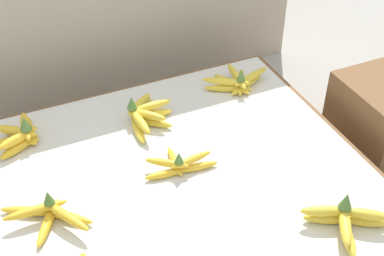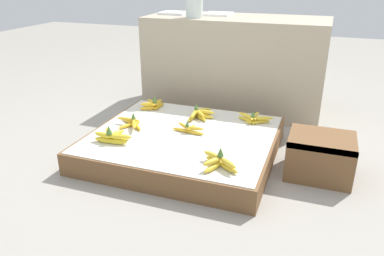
% 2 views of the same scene
% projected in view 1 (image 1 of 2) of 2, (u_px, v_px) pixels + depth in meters
% --- Properties ---
extents(ground_plane, '(10.00, 10.00, 0.00)m').
position_uv_depth(ground_plane, '(176.00, 213.00, 1.59)').
color(ground_plane, gray).
extents(display_platform, '(1.11, 0.99, 0.14)m').
position_uv_depth(display_platform, '(176.00, 197.00, 1.55)').
color(display_platform, brown).
rests_on(display_platform, ground_plane).
extents(banana_bunch_front_midright, '(0.22, 0.18, 0.10)m').
position_uv_depth(banana_bunch_front_midright, '(346.00, 220.00, 1.34)').
color(banana_bunch_front_midright, gold).
rests_on(banana_bunch_front_midright, display_platform).
extents(banana_bunch_middle_left, '(0.22, 0.20, 0.09)m').
position_uv_depth(banana_bunch_middle_left, '(49.00, 214.00, 1.37)').
color(banana_bunch_middle_left, gold).
rests_on(banana_bunch_middle_left, display_platform).
extents(banana_bunch_middle_midleft, '(0.22, 0.13, 0.08)m').
position_uv_depth(banana_bunch_middle_midleft, '(179.00, 164.00, 1.52)').
color(banana_bunch_middle_midleft, gold).
rests_on(banana_bunch_middle_midleft, display_platform).
extents(banana_bunch_back_left, '(0.15, 0.18, 0.10)m').
position_uv_depth(banana_bunch_back_left, '(21.00, 135.00, 1.61)').
color(banana_bunch_back_left, gold).
rests_on(banana_bunch_back_left, display_platform).
extents(banana_bunch_back_midleft, '(0.16, 0.22, 0.10)m').
position_uv_depth(banana_bunch_back_midleft, '(145.00, 114.00, 1.69)').
color(banana_bunch_back_midleft, gold).
rests_on(banana_bunch_back_midleft, display_platform).
extents(banana_bunch_back_midright, '(0.25, 0.17, 0.09)m').
position_uv_depth(banana_bunch_back_midright, '(237.00, 82.00, 1.84)').
color(banana_bunch_back_midright, gold).
rests_on(banana_bunch_back_midright, display_platform).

